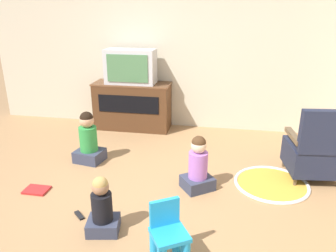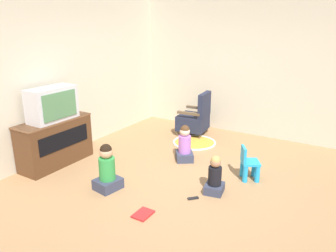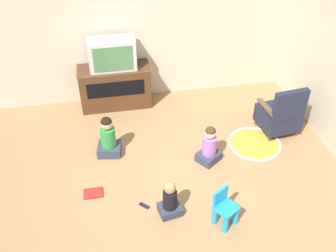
% 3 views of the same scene
% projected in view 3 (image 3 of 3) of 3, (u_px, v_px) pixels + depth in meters
% --- Properties ---
extents(ground_plane, '(30.00, 30.00, 0.00)m').
position_uv_depth(ground_plane, '(168.00, 186.00, 5.51)').
color(ground_plane, '#9E754C').
extents(wall_back, '(5.73, 0.12, 2.82)m').
position_uv_depth(wall_back, '(133.00, 22.00, 6.56)').
color(wall_back, beige).
rests_on(wall_back, ground_plane).
extents(tv_cabinet, '(1.24, 0.47, 0.76)m').
position_uv_depth(tv_cabinet, '(115.00, 86.00, 6.88)').
color(tv_cabinet, '#4C2D19').
rests_on(tv_cabinet, ground_plane).
extents(television, '(0.78, 0.36, 0.53)m').
position_uv_depth(television, '(112.00, 54.00, 6.47)').
color(television, '#B7B7BC').
rests_on(television, tv_cabinet).
extents(black_armchair, '(0.63, 0.64, 0.90)m').
position_uv_depth(black_armchair, '(280.00, 115.00, 6.28)').
color(black_armchair, brown).
rests_on(black_armchair, ground_plane).
extents(yellow_kid_chair, '(0.36, 0.35, 0.52)m').
position_uv_depth(yellow_kid_chair, '(225.00, 210.00, 4.89)').
color(yellow_kid_chair, '#1E99DB').
rests_on(yellow_kid_chair, ground_plane).
extents(play_mat, '(0.84, 0.84, 0.04)m').
position_uv_depth(play_mat, '(254.00, 143.00, 6.24)').
color(play_mat, gold).
rests_on(play_mat, ground_plane).
extents(child_watching_left, '(0.32, 0.29, 0.55)m').
position_uv_depth(child_watching_left, '(170.00, 200.00, 4.99)').
color(child_watching_left, '#33384C').
rests_on(child_watching_left, ground_plane).
extents(child_watching_center, '(0.42, 0.41, 0.63)m').
position_uv_depth(child_watching_center, '(209.00, 146.00, 5.78)').
color(child_watching_center, '#33384C').
rests_on(child_watching_center, ground_plane).
extents(child_watching_right, '(0.39, 0.35, 0.68)m').
position_uv_depth(child_watching_right, '(108.00, 138.00, 5.89)').
color(child_watching_right, '#33384C').
rests_on(child_watching_right, ground_plane).
extents(book, '(0.26, 0.19, 0.02)m').
position_uv_depth(book, '(93.00, 193.00, 5.39)').
color(book, '#B22323').
rests_on(book, ground_plane).
extents(remote_control, '(0.14, 0.13, 0.02)m').
position_uv_depth(remote_control, '(144.00, 206.00, 5.21)').
color(remote_control, black).
rests_on(remote_control, ground_plane).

